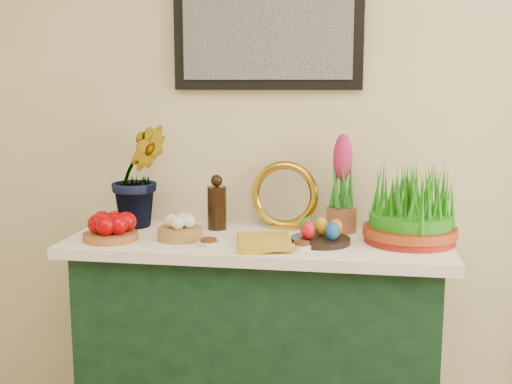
# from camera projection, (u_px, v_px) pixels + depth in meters

# --- Properties ---
(sideboard) EXTENTS (1.30, 0.45, 0.85)m
(sideboard) POSITION_uv_depth(u_px,v_px,m) (258.00, 355.00, 2.46)
(sideboard) COLOR #163E24
(sideboard) RESTS_ON ground
(tablecloth) EXTENTS (1.40, 0.55, 0.04)m
(tablecloth) POSITION_uv_depth(u_px,v_px,m) (258.00, 243.00, 2.39)
(tablecloth) COLOR white
(tablecloth) RESTS_ON sideboard
(hyacinth_green) EXTENTS (0.35, 0.34, 0.54)m
(hyacinth_green) POSITION_uv_depth(u_px,v_px,m) (139.00, 159.00, 2.53)
(hyacinth_green) COLOR #207C20
(hyacinth_green) RESTS_ON tablecloth
(apple_bowl) EXTENTS (0.21, 0.21, 0.10)m
(apple_bowl) POSITION_uv_depth(u_px,v_px,m) (110.00, 229.00, 2.34)
(apple_bowl) COLOR brown
(apple_bowl) RESTS_ON tablecloth
(garlic_basket) EXTENTS (0.20, 0.20, 0.09)m
(garlic_basket) POSITION_uv_depth(u_px,v_px,m) (180.00, 229.00, 2.35)
(garlic_basket) COLOR #A67C43
(garlic_basket) RESTS_ON tablecloth
(vinegar_cruet) EXTENTS (0.07, 0.07, 0.22)m
(vinegar_cruet) POSITION_uv_depth(u_px,v_px,m) (217.00, 205.00, 2.51)
(vinegar_cruet) COLOR black
(vinegar_cruet) RESTS_ON tablecloth
(mirror) EXTENTS (0.27, 0.08, 0.27)m
(mirror) POSITION_uv_depth(u_px,v_px,m) (285.00, 196.00, 2.52)
(mirror) COLOR gold
(mirror) RESTS_ON tablecloth
(book) EXTENTS (0.22, 0.28, 0.03)m
(book) POSITION_uv_depth(u_px,v_px,m) (237.00, 241.00, 2.25)
(book) COLOR gold
(book) RESTS_ON tablecloth
(spice_dish_left) EXTENTS (0.07, 0.07, 0.03)m
(spice_dish_left) POSITION_uv_depth(u_px,v_px,m) (209.00, 243.00, 2.25)
(spice_dish_left) COLOR silver
(spice_dish_left) RESTS_ON tablecloth
(spice_dish_right) EXTENTS (0.07, 0.07, 0.03)m
(spice_dish_right) POSITION_uv_depth(u_px,v_px,m) (302.00, 246.00, 2.21)
(spice_dish_right) COLOR silver
(spice_dish_right) RESTS_ON tablecloth
(egg_plate) EXTENTS (0.28, 0.28, 0.09)m
(egg_plate) POSITION_uv_depth(u_px,v_px,m) (321.00, 235.00, 2.29)
(egg_plate) COLOR black
(egg_plate) RESTS_ON tablecloth
(hyacinth_pink) EXTENTS (0.12, 0.12, 0.38)m
(hyacinth_pink) POSITION_uv_depth(u_px,v_px,m) (342.00, 188.00, 2.45)
(hyacinth_pink) COLOR brown
(hyacinth_pink) RESTS_ON tablecloth
(wheatgrass_sabzeh) EXTENTS (0.34, 0.34, 0.28)m
(wheatgrass_sabzeh) POSITION_uv_depth(u_px,v_px,m) (411.00, 209.00, 2.29)
(wheatgrass_sabzeh) COLOR maroon
(wheatgrass_sabzeh) RESTS_ON tablecloth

